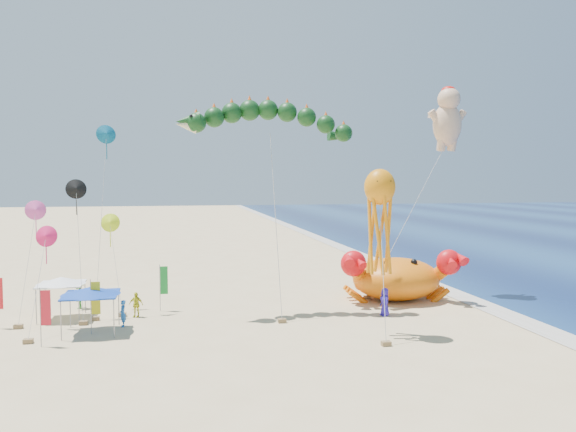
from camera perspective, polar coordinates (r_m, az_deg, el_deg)
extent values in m
plane|color=#D1B784|center=(37.10, 3.70, -10.23)|extent=(320.00, 320.00, 0.00)
plane|color=silver|center=(41.78, 20.00, -8.85)|extent=(320.00, 320.00, 0.00)
ellipsoid|color=orange|center=(42.71, 10.93, -6.28)|extent=(7.12, 6.12, 3.13)
sphere|color=red|center=(40.06, 7.01, -4.89)|extent=(1.86, 1.86, 1.86)
sphere|color=black|center=(41.12, 10.26, -4.70)|extent=(0.48, 0.48, 0.48)
sphere|color=red|center=(42.78, 15.99, -4.46)|extent=(1.86, 1.86, 1.86)
sphere|color=black|center=(41.89, 12.78, -4.58)|extent=(0.48, 0.48, 0.48)
cone|color=#0E3312|center=(37.41, -10.18, 9.44)|extent=(1.62, 1.20, 1.32)
cylinder|color=#B2B2B2|center=(36.25, -1.24, -0.77)|extent=(0.23, 3.31, 11.91)
cube|color=olive|center=(35.66, -0.61, -10.59)|extent=(0.50, 0.35, 0.25)
ellipsoid|color=#E5B28C|center=(45.59, 15.87, 8.90)|extent=(2.26, 1.86, 3.32)
sphere|color=#E5B28C|center=(45.63, 16.03, 11.34)|extent=(1.73, 1.73, 1.73)
ellipsoid|color=red|center=(45.81, 15.99, 12.09)|extent=(1.12, 1.12, 0.79)
cylinder|color=#B2B2B2|center=(43.67, 12.07, -0.23)|extent=(6.72, 0.93, 11.71)
cube|color=olive|center=(42.85, 8.06, -8.19)|extent=(0.50, 0.35, 0.25)
ellipsoid|color=orange|center=(32.30, 9.31, 2.93)|extent=(1.79, 1.61, 2.06)
cylinder|color=#B2B2B2|center=(31.59, 9.61, -5.26)|extent=(0.42, 2.23, 7.79)
cube|color=olive|center=(31.38, 9.94, -12.65)|extent=(0.50, 0.35, 0.25)
cylinder|color=gray|center=(34.06, -22.07, -9.86)|extent=(0.06, 0.06, 2.20)
cylinder|color=gray|center=(33.65, -17.27, -9.92)|extent=(0.06, 0.06, 2.20)
cylinder|color=gray|center=(36.77, -21.25, -8.84)|extent=(0.06, 0.06, 2.20)
cylinder|color=gray|center=(36.39, -16.81, -8.88)|extent=(0.06, 0.06, 2.20)
cube|color=#133BA7|center=(34.95, -19.39, -7.54)|extent=(3.06, 3.06, 0.08)
cone|color=#133BA7|center=(34.91, -19.40, -7.16)|extent=(3.37, 3.37, 0.45)
cylinder|color=gray|center=(38.31, -24.22, -8.42)|extent=(0.06, 0.06, 2.20)
cylinder|color=gray|center=(37.84, -20.47, -8.47)|extent=(0.06, 0.06, 2.20)
cylinder|color=gray|center=(40.71, -23.43, -7.69)|extent=(0.06, 0.06, 2.20)
cylinder|color=gray|center=(40.26, -19.91, -7.73)|extent=(0.06, 0.06, 2.20)
cube|color=white|center=(39.05, -22.05, -6.43)|extent=(2.75, 2.75, 0.08)
cone|color=white|center=(39.01, -22.06, -6.08)|extent=(3.02, 3.02, 0.45)
cylinder|color=gray|center=(34.72, -19.39, -8.69)|extent=(0.05, 0.05, 3.20)
cube|color=gold|center=(34.58, -18.95, -7.89)|extent=(0.50, 0.04, 1.90)
cylinder|color=gray|center=(33.15, -23.85, -9.39)|extent=(0.05, 0.05, 3.20)
cube|color=red|center=(32.98, -23.39, -8.56)|extent=(0.50, 0.04, 1.90)
cylinder|color=gray|center=(39.40, -12.88, -7.11)|extent=(0.05, 0.05, 3.20)
cube|color=#178A2F|center=(39.30, -12.48, -6.39)|extent=(0.50, 0.04, 1.90)
imported|color=#34832B|center=(41.80, -20.49, -7.54)|extent=(0.73, 1.24, 1.90)
imported|color=yellow|center=(38.20, -15.19, -8.68)|extent=(1.04, 0.69, 1.64)
imported|color=silver|center=(38.88, -23.45, -8.66)|extent=(0.98, 0.90, 1.62)
imported|color=#2B1CA6|center=(37.75, 9.81, -8.59)|extent=(0.64, 0.94, 1.85)
imported|color=blue|center=(36.01, -16.44, -9.47)|extent=(0.45, 0.63, 1.63)
cone|color=#EF1A5E|center=(36.65, -23.39, -1.88)|extent=(1.30, 0.51, 1.32)
cylinder|color=#B2B2B2|center=(35.51, -23.38, -6.54)|extent=(0.55, 3.04, 5.33)
cube|color=olive|center=(34.60, -23.38, -11.35)|extent=(0.50, 0.35, 0.25)
cone|color=#0B597E|center=(39.88, -17.97, 7.95)|extent=(1.30, 0.51, 1.32)
cylinder|color=#B2B2B2|center=(38.35, -17.68, -0.81)|extent=(0.55, 3.04, 11.76)
cube|color=olive|center=(37.77, -17.37, -9.95)|extent=(0.50, 0.35, 0.25)
cone|color=black|center=(38.76, -20.72, 2.62)|extent=(1.30, 0.51, 1.32)
cylinder|color=#B2B2B2|center=(37.54, -20.57, -3.77)|extent=(0.55, 3.04, 8.12)
cube|color=olive|center=(36.79, -20.41, -10.38)|extent=(0.50, 0.35, 0.25)
cone|color=#F250A7|center=(39.96, -24.26, 0.58)|extent=(1.30, 0.51, 1.32)
cylinder|color=#B2B2B2|center=(38.77, -24.26, -4.65)|extent=(0.55, 3.04, 6.74)
cube|color=olive|center=(37.91, -24.26, -10.05)|extent=(0.50, 0.35, 0.25)
cone|color=#D5F81B|center=(40.68, -17.64, -0.63)|extent=(1.30, 0.51, 1.32)
cylinder|color=#B2B2B2|center=(39.50, -17.43, -5.08)|extent=(0.55, 3.04, 5.74)
cube|color=olive|center=(38.56, -17.20, -9.66)|extent=(0.50, 0.35, 0.25)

